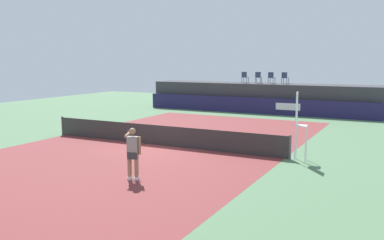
{
  "coord_description": "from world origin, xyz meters",
  "views": [
    {
      "loc": [
        10.32,
        -16.66,
        4.0
      ],
      "look_at": [
        0.67,
        2.0,
        1.0
      ],
      "focal_mm": 39.19,
      "sensor_mm": 36.0,
      "label": 1
    }
  ],
  "objects_px": {
    "spectator_chair_center": "(271,77)",
    "net_post_near": "(62,126)",
    "net_post_far": "(290,147)",
    "tennis_player": "(133,152)",
    "spectator_chair_right": "(285,77)",
    "spectator_chair_far_left": "(245,77)",
    "spectator_chair_left": "(258,77)",
    "umpire_chair": "(299,121)",
    "tennis_ball": "(123,135)"
  },
  "relations": [
    {
      "from": "umpire_chair",
      "to": "tennis_player",
      "type": "xyz_separation_m",
      "value": [
        -4.3,
        -5.32,
        -0.63
      ]
    },
    {
      "from": "spectator_chair_far_left",
      "to": "net_post_near",
      "type": "xyz_separation_m",
      "value": [
        -4.83,
        -15.13,
        -2.19
      ]
    },
    {
      "from": "tennis_player",
      "to": "tennis_ball",
      "type": "xyz_separation_m",
      "value": [
        -5.29,
        6.54,
        -0.92
      ]
    },
    {
      "from": "spectator_chair_left",
      "to": "umpire_chair",
      "type": "xyz_separation_m",
      "value": [
        6.81,
        -15.3,
        -1.11
      ]
    },
    {
      "from": "spectator_chair_center",
      "to": "net_post_far",
      "type": "relative_size",
      "value": 0.89
    },
    {
      "from": "spectator_chair_right",
      "to": "net_post_far",
      "type": "relative_size",
      "value": 0.89
    },
    {
      "from": "spectator_chair_center",
      "to": "net_post_far",
      "type": "height_order",
      "value": "spectator_chair_center"
    },
    {
      "from": "spectator_chair_center",
      "to": "net_post_near",
      "type": "bearing_deg",
      "value": -114.92
    },
    {
      "from": "tennis_player",
      "to": "tennis_ball",
      "type": "distance_m",
      "value": 8.46
    },
    {
      "from": "spectator_chair_far_left",
      "to": "spectator_chair_center",
      "type": "bearing_deg",
      "value": -0.44
    },
    {
      "from": "spectator_chair_left",
      "to": "spectator_chair_right",
      "type": "xyz_separation_m",
      "value": [
        2.09,
        0.11,
        0.0
      ]
    },
    {
      "from": "spectator_chair_right",
      "to": "tennis_ball",
      "type": "xyz_separation_m",
      "value": [
        -4.87,
        -14.19,
        -2.66
      ]
    },
    {
      "from": "spectator_chair_center",
      "to": "spectator_chair_right",
      "type": "xyz_separation_m",
      "value": [
        0.99,
        0.28,
        0.0
      ]
    },
    {
      "from": "spectator_chair_right",
      "to": "tennis_ball",
      "type": "distance_m",
      "value": 15.23
    },
    {
      "from": "spectator_chair_left",
      "to": "spectator_chair_center",
      "type": "relative_size",
      "value": 1.0
    },
    {
      "from": "net_post_far",
      "to": "tennis_player",
      "type": "relative_size",
      "value": 0.56
    },
    {
      "from": "spectator_chair_right",
      "to": "tennis_player",
      "type": "relative_size",
      "value": 0.5
    },
    {
      "from": "spectator_chair_far_left",
      "to": "umpire_chair",
      "type": "bearing_deg",
      "value": -62.48
    },
    {
      "from": "net_post_far",
      "to": "tennis_ball",
      "type": "relative_size",
      "value": 14.71
    },
    {
      "from": "net_post_near",
      "to": "net_post_far",
      "type": "xyz_separation_m",
      "value": [
        12.4,
        0.0,
        0.0
      ]
    },
    {
      "from": "tennis_player",
      "to": "tennis_ball",
      "type": "relative_size",
      "value": 26.03
    },
    {
      "from": "tennis_player",
      "to": "spectator_chair_far_left",
      "type": "bearing_deg",
      "value": 99.95
    },
    {
      "from": "spectator_chair_far_left",
      "to": "spectator_chair_left",
      "type": "relative_size",
      "value": 1.0
    },
    {
      "from": "spectator_chair_center",
      "to": "tennis_ball",
      "type": "distance_m",
      "value": 14.68
    },
    {
      "from": "umpire_chair",
      "to": "net_post_far",
      "type": "relative_size",
      "value": 2.76
    },
    {
      "from": "spectator_chair_left",
      "to": "tennis_player",
      "type": "xyz_separation_m",
      "value": [
        2.51,
        -20.62,
        -1.73
      ]
    },
    {
      "from": "spectator_chair_left",
      "to": "umpire_chair",
      "type": "bearing_deg",
      "value": -66.01
    },
    {
      "from": "spectator_chair_left",
      "to": "tennis_player",
      "type": "height_order",
      "value": "spectator_chair_left"
    },
    {
      "from": "spectator_chair_right",
      "to": "spectator_chair_far_left",
      "type": "bearing_deg",
      "value": -175.24
    },
    {
      "from": "spectator_chair_center",
      "to": "tennis_ball",
      "type": "relative_size",
      "value": 13.06
    },
    {
      "from": "spectator_chair_far_left",
      "to": "spectator_chair_right",
      "type": "distance_m",
      "value": 3.19
    },
    {
      "from": "spectator_chair_left",
      "to": "umpire_chair",
      "type": "relative_size",
      "value": 0.32
    },
    {
      "from": "tennis_player",
      "to": "net_post_near",
      "type": "bearing_deg",
      "value": 147.67
    },
    {
      "from": "net_post_far",
      "to": "tennis_player",
      "type": "bearing_deg",
      "value": -126.72
    },
    {
      "from": "umpire_chair",
      "to": "net_post_near",
      "type": "distance_m",
      "value": 12.77
    },
    {
      "from": "spectator_chair_far_left",
      "to": "net_post_near",
      "type": "bearing_deg",
      "value": -107.71
    },
    {
      "from": "spectator_chair_center",
      "to": "spectator_chair_right",
      "type": "bearing_deg",
      "value": 15.94
    },
    {
      "from": "spectator_chair_right",
      "to": "umpire_chair",
      "type": "relative_size",
      "value": 0.32
    },
    {
      "from": "spectator_chair_center",
      "to": "spectator_chair_right",
      "type": "distance_m",
      "value": 1.02
    },
    {
      "from": "spectator_chair_right",
      "to": "net_post_near",
      "type": "xyz_separation_m",
      "value": [
        -8.01,
        -15.4,
        -2.19
      ]
    },
    {
      "from": "umpire_chair",
      "to": "net_post_far",
      "type": "bearing_deg",
      "value": 178.05
    },
    {
      "from": "spectator_chair_center",
      "to": "net_post_near",
      "type": "xyz_separation_m",
      "value": [
        -7.02,
        -15.11,
        -2.19
      ]
    },
    {
      "from": "spectator_chair_left",
      "to": "spectator_chair_right",
      "type": "bearing_deg",
      "value": 2.91
    },
    {
      "from": "spectator_chair_center",
      "to": "spectator_chair_right",
      "type": "relative_size",
      "value": 1.0
    },
    {
      "from": "umpire_chair",
      "to": "tennis_player",
      "type": "relative_size",
      "value": 1.56
    },
    {
      "from": "spectator_chair_left",
      "to": "tennis_ball",
      "type": "height_order",
      "value": "spectator_chair_left"
    },
    {
      "from": "spectator_chair_far_left",
      "to": "tennis_ball",
      "type": "relative_size",
      "value": 13.06
    },
    {
      "from": "net_post_near",
      "to": "tennis_ball",
      "type": "relative_size",
      "value": 14.71
    },
    {
      "from": "tennis_player",
      "to": "spectator_chair_right",
      "type": "bearing_deg",
      "value": 91.15
    },
    {
      "from": "umpire_chair",
      "to": "tennis_player",
      "type": "height_order",
      "value": "umpire_chair"
    }
  ]
}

